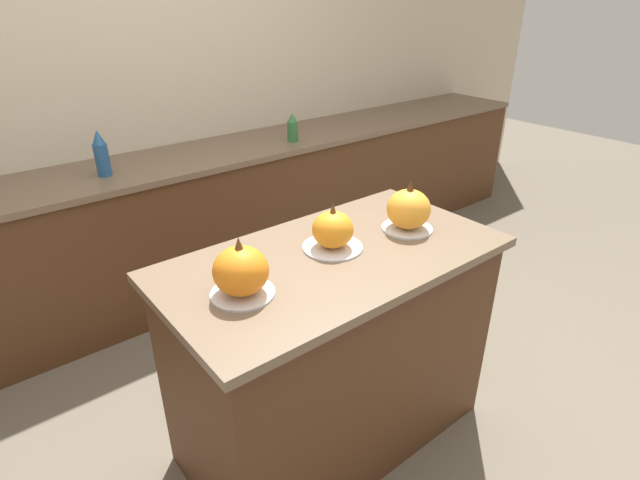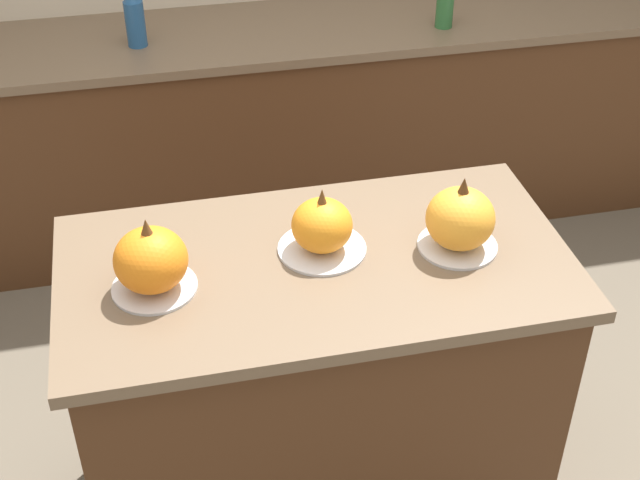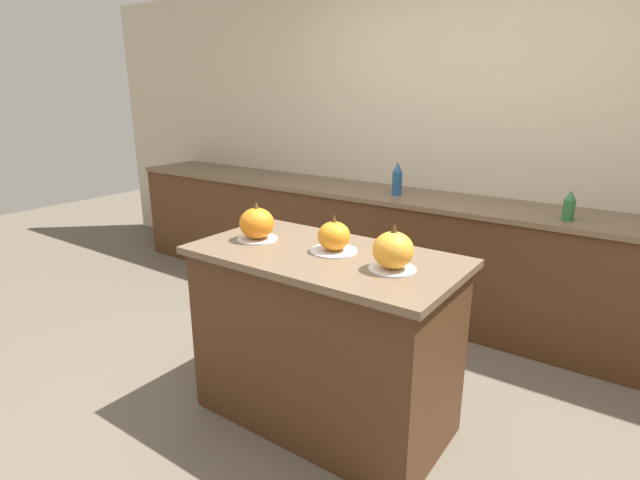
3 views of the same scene
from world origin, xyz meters
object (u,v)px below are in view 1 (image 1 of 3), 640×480
(pumpkin_cake_left, at_px, (241,272))
(pumpkin_cake_center, at_px, (333,231))
(bottle_tall, at_px, (101,154))
(bottle_short, at_px, (292,128))
(pumpkin_cake_right, at_px, (408,210))

(pumpkin_cake_left, distance_m, pumpkin_cake_center, 0.43)
(pumpkin_cake_center, relative_size, bottle_tall, 0.93)
(pumpkin_cake_left, bearing_deg, bottle_tall, 88.51)
(bottle_tall, distance_m, bottle_short, 1.17)
(pumpkin_cake_center, bearing_deg, bottle_tall, 105.36)
(pumpkin_cake_left, distance_m, bottle_short, 1.85)
(bottle_short, bearing_deg, bottle_tall, 176.26)
(pumpkin_cake_center, bearing_deg, pumpkin_cake_left, -171.37)
(pumpkin_cake_center, xyz_separation_m, bottle_short, (0.78, 1.34, 0.00))
(pumpkin_cake_right, bearing_deg, bottle_short, 72.48)
(pumpkin_cake_center, bearing_deg, pumpkin_cake_right, -10.19)
(pumpkin_cake_center, bearing_deg, bottle_short, 59.67)
(pumpkin_cake_right, height_order, bottle_tall, bottle_tall)
(pumpkin_cake_left, bearing_deg, bottle_short, 49.22)
(pumpkin_cake_left, relative_size, pumpkin_cake_right, 0.99)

